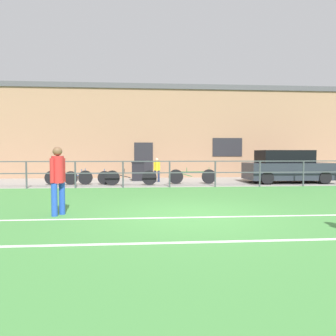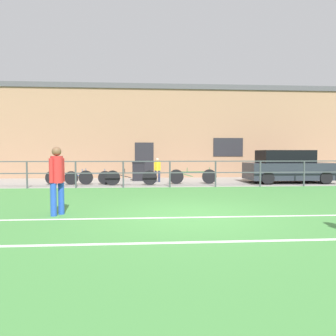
% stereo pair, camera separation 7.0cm
% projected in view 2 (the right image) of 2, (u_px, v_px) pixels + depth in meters
% --- Properties ---
extents(ground, '(60.00, 44.00, 0.04)m').
position_uv_depth(ground, '(189.00, 216.00, 7.33)').
color(ground, '#478C42').
extents(field_line_touchline, '(36.00, 0.11, 0.00)m').
position_uv_depth(field_line_touchline, '(191.00, 217.00, 7.11)').
color(field_line_touchline, white).
rests_on(field_line_touchline, ground).
extents(field_line_hash, '(36.00, 0.11, 0.00)m').
position_uv_depth(field_line_hash, '(207.00, 242.00, 5.14)').
color(field_line_hash, white).
rests_on(field_line_hash, ground).
extents(pavement_strip, '(48.00, 5.00, 0.02)m').
position_uv_depth(pavement_strip, '(166.00, 182.00, 15.80)').
color(pavement_strip, gray).
rests_on(pavement_strip, ground).
extents(perimeter_fence, '(36.07, 0.07, 1.15)m').
position_uv_depth(perimeter_fence, '(170.00, 170.00, 13.27)').
color(perimeter_fence, '#474C51').
rests_on(perimeter_fence, ground).
extents(clubhouse_facade, '(28.00, 2.56, 5.54)m').
position_uv_depth(clubhouse_facade, '(162.00, 132.00, 19.35)').
color(clubhouse_facade, '#A37A5B').
rests_on(clubhouse_facade, ground).
extents(player_striker, '(0.29, 0.40, 1.64)m').
position_uv_depth(player_striker, '(57.00, 176.00, 7.33)').
color(player_striker, blue).
rests_on(player_striker, ground).
extents(spectator_child, '(0.33, 0.21, 1.21)m').
position_uv_depth(spectator_child, '(157.00, 168.00, 15.55)').
color(spectator_child, '#232D4C').
rests_on(spectator_child, pavement_strip).
extents(parked_car_red, '(4.13, 1.91, 1.60)m').
position_uv_depth(parked_car_red, '(287.00, 167.00, 15.20)').
color(parked_car_red, '#282D38').
rests_on(parked_car_red, pavement_strip).
extents(bicycle_parked_0, '(2.16, 0.04, 0.75)m').
position_uv_depth(bicycle_parked_0, '(69.00, 177.00, 14.16)').
color(bicycle_parked_0, black).
rests_on(bicycle_parked_0, pavement_strip).
extents(bicycle_parked_1, '(2.27, 0.04, 0.78)m').
position_uv_depth(bicycle_parked_1, '(193.00, 176.00, 14.57)').
color(bicycle_parked_1, black).
rests_on(bicycle_parked_1, pavement_strip).
extents(bicycle_parked_2, '(2.35, 0.04, 0.77)m').
position_uv_depth(bicycle_parked_2, '(131.00, 177.00, 13.97)').
color(bicycle_parked_2, black).
rests_on(bicycle_parked_2, pavement_strip).
extents(bicycle_parked_3, '(2.16, 0.04, 0.73)m').
position_uv_depth(bicycle_parked_3, '(88.00, 178.00, 14.23)').
color(bicycle_parked_3, black).
rests_on(bicycle_parked_3, pavement_strip).
extents(trash_bin_0, '(0.68, 0.58, 1.02)m').
position_uv_depth(trash_bin_0, '(139.00, 171.00, 16.28)').
color(trash_bin_0, black).
rests_on(trash_bin_0, pavement_strip).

